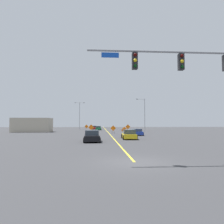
{
  "coord_description": "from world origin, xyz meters",
  "views": [
    {
      "loc": [
        -2.17,
        -12.16,
        2.44
      ],
      "look_at": [
        -0.07,
        20.77,
        4.21
      ],
      "focal_mm": 31.62,
      "sensor_mm": 36.0,
      "label": 1
    }
  ],
  "objects": [
    {
      "name": "car_yellow_far",
      "position": [
        2.24,
        17.16,
        0.67
      ],
      "size": [
        2.23,
        4.49,
        1.41
      ],
      "color": "gold",
      "rests_on": "ground"
    },
    {
      "name": "traffic_signal_assembly",
      "position": [
        4.83,
        -0.02,
        5.7
      ],
      "size": [
        12.11,
        0.44,
        7.47
      ],
      "color": "gray",
      "rests_on": "ground"
    },
    {
      "name": "construction_sign_left_shoulder",
      "position": [
        0.82,
        30.64,
        1.14
      ],
      "size": [
        1.21,
        0.05,
        1.83
      ],
      "color": "orange",
      "rests_on": "ground"
    },
    {
      "name": "construction_sign_left_lane",
      "position": [
        2.04,
        20.94,
        1.08
      ],
      "size": [
        1.13,
        0.09,
        1.74
      ],
      "color": "orange",
      "rests_on": "ground"
    },
    {
      "name": "car_black_approaching",
      "position": [
        -3.13,
        13.47,
        0.67
      ],
      "size": [
        2.26,
        4.46,
        1.46
      ],
      "color": "black",
      "rests_on": "ground"
    },
    {
      "name": "car_blue_mid",
      "position": [
        5.02,
        25.45,
        0.58
      ],
      "size": [
        2.26,
        3.97,
        1.26
      ],
      "color": "#1E389E",
      "rests_on": "ground"
    },
    {
      "name": "street_lamp_mid_right",
      "position": [
        9.98,
        40.84,
        4.97
      ],
      "size": [
        2.42,
        0.24,
        8.99
      ],
      "color": "gray",
      "rests_on": "ground"
    },
    {
      "name": "ground",
      "position": [
        0.0,
        0.0,
        0.0
      ],
      "size": [
        192.67,
        192.67,
        0.0
      ],
      "primitive_type": "plane",
      "color": "#38383A"
    },
    {
      "name": "roadside_building_west",
      "position": [
        -19.54,
        40.29,
        1.82
      ],
      "size": [
        9.34,
        5.24,
        3.64
      ],
      "color": "#B2A893",
      "rests_on": "ground"
    },
    {
      "name": "road_centre_stripe",
      "position": [
        0.0,
        53.52,
        0.0
      ],
      "size": [
        0.16,
        107.04,
        0.01
      ],
      "color": "yellow",
      "rests_on": "ground"
    },
    {
      "name": "construction_sign_right_shoulder",
      "position": [
        -5.93,
        45.57,
        1.2
      ],
      "size": [
        1.09,
        0.29,
        1.88
      ],
      "color": "orange",
      "rests_on": "ground"
    },
    {
      "name": "construction_sign_median_far",
      "position": [
        5.27,
        39.07,
        1.25
      ],
      "size": [
        1.26,
        0.27,
        1.98
      ],
      "color": "orange",
      "rests_on": "ground"
    },
    {
      "name": "car_green_passing",
      "position": [
        -2.54,
        53.41,
        0.6
      ],
      "size": [
        1.93,
        4.37,
        1.29
      ],
      "color": "#196B38",
      "rests_on": "ground"
    },
    {
      "name": "construction_sign_median_near",
      "position": [
        -4.0,
        31.89,
        1.29
      ],
      "size": [
        1.28,
        0.12,
        2.03
      ],
      "color": "orange",
      "rests_on": "ground"
    },
    {
      "name": "car_red_distant",
      "position": [
        -4.15,
        59.33,
        0.63
      ],
      "size": [
        2.17,
        4.07,
        1.3
      ],
      "color": "red",
      "rests_on": "ground"
    },
    {
      "name": "street_lamp_far_left",
      "position": [
        -9.29,
        58.84,
        5.63
      ],
      "size": [
        3.54,
        0.24,
        9.7
      ],
      "color": "gray",
      "rests_on": "ground"
    }
  ]
}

